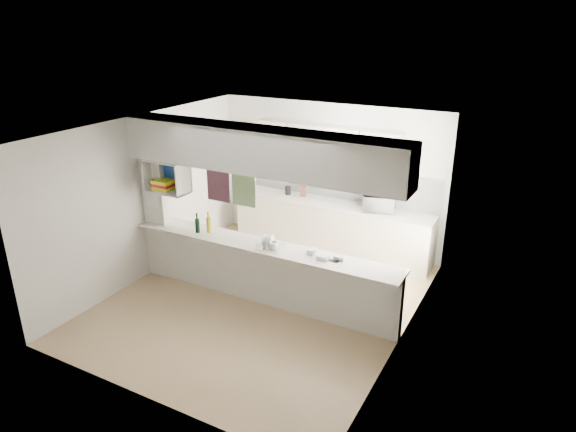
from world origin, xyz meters
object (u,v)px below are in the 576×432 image
Objects in this scene: dish_rack at (270,242)px; wine_bottles at (203,225)px; microwave at (379,203)px; bowl at (379,193)px.

wine_bottles is at bearing 170.71° from dish_rack.
wine_bottles is at bearing 32.42° from microwave.
dish_rack is at bearing 0.34° from wine_bottles.
bowl is 2.29m from dish_rack.
microwave is at bearing 88.25° from bowl.
wine_bottles reaches higher than dish_rack.
dish_rack is at bearing 53.78° from microwave.
microwave is at bearing 46.34° from wine_bottles.
bowl is 0.82× the size of wine_bottles.
microwave is 1.55× the size of wine_bottles.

